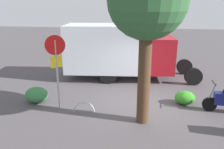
{
  "coord_description": "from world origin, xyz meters",
  "views": [
    {
      "loc": [
        0.08,
        9.16,
        4.12
      ],
      "look_at": [
        1.4,
        -0.79,
        0.98
      ],
      "focal_mm": 37.02,
      "sensor_mm": 36.0,
      "label": 1
    }
  ],
  "objects_px": {
    "bike_rack_hoop": "(84,112)",
    "street_tree": "(147,2)",
    "stop_sign": "(56,61)",
    "box_truck_near": "(119,50)"
  },
  "relations": [
    {
      "from": "bike_rack_hoop",
      "to": "street_tree",
      "type": "bearing_deg",
      "value": 168.46
    },
    {
      "from": "stop_sign",
      "to": "street_tree",
      "type": "relative_size",
      "value": 0.54
    },
    {
      "from": "stop_sign",
      "to": "bike_rack_hoop",
      "type": "xyz_separation_m",
      "value": [
        -1.06,
        0.16,
        -1.98
      ]
    },
    {
      "from": "street_tree",
      "to": "bike_rack_hoop",
      "type": "distance_m",
      "value": 4.73
    },
    {
      "from": "box_truck_near",
      "to": "bike_rack_hoop",
      "type": "height_order",
      "value": "box_truck_near"
    },
    {
      "from": "stop_sign",
      "to": "street_tree",
      "type": "bearing_deg",
      "value": 169.33
    },
    {
      "from": "box_truck_near",
      "to": "stop_sign",
      "type": "height_order",
      "value": "box_truck_near"
    },
    {
      "from": "stop_sign",
      "to": "bike_rack_hoop",
      "type": "relative_size",
      "value": 3.5
    },
    {
      "from": "stop_sign",
      "to": "street_tree",
      "type": "xyz_separation_m",
      "value": [
        -3.34,
        0.63,
        2.14
      ]
    },
    {
      "from": "street_tree",
      "to": "box_truck_near",
      "type": "bearing_deg",
      "value": -74.29
    }
  ]
}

